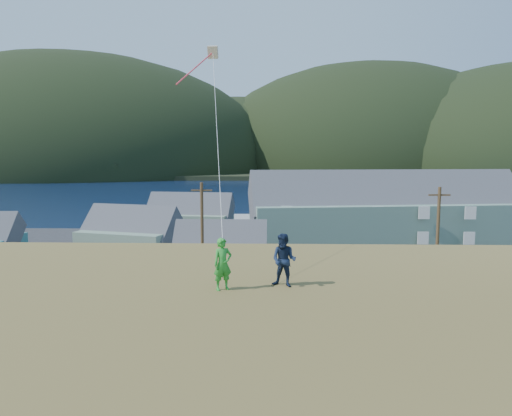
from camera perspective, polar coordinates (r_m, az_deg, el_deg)
The scene contains 15 objects.
ground at distance 34.57m, azimuth -4.39°, elevation -12.21°, with size 900.00×900.00×0.00m, color #0A1638.
grass_strip at distance 32.68m, azimuth -4.77°, elevation -13.25°, with size 110.00×8.00×0.10m, color #4C3D19.
waterfront_lot at distance 50.89m, azimuth -2.35°, elevation -5.99°, with size 72.00×36.00×0.12m, color #28282B.
wharf at distance 73.94m, azimuth -5.74°, elevation -1.76°, with size 26.00×14.00×0.90m, color gray.
far_shore at distance 362.70m, azimuth 1.15°, elevation 4.96°, with size 900.00×320.00×2.00m, color black.
far_hills at distance 313.70m, azimuth 7.59°, elevation 4.84°, with size 760.00×265.00×143.00m.
lodge at distance 56.59m, azimuth 15.89°, elevation -0.52°, with size 33.26×13.29×11.38m.
shed_palegreen_near at distance 49.49m, azimuth -15.44°, elevation -3.47°, with size 11.05×8.38×7.17m.
shed_white at distance 40.60m, azimuth -4.44°, elevation -5.69°, with size 8.17×5.48×6.53m.
shed_palegreen_far at distance 61.20m, azimuth -8.28°, elevation -1.23°, with size 11.89×7.65×7.57m.
utility_poles at distance 35.15m, azimuth -7.89°, elevation -4.20°, with size 37.01×0.24×9.09m.
parked_cars at distance 56.02m, azimuth -10.12°, elevation -4.12°, with size 24.20×12.93×1.52m.
kite_flyer_green at distance 13.42m, azimuth -4.18°, elevation -7.01°, with size 0.56×0.37×1.53m, color green.
kite_flyer_navy at distance 13.74m, azimuth 3.52°, elevation -6.54°, with size 0.78×0.61×1.60m, color #16243E.
kite_rig at distance 21.60m, azimuth -5.72°, elevation 18.29°, with size 1.26×4.40×11.00m.
Camera 1 is at (3.56, -32.54, 11.11)m, focal length 32.00 mm.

